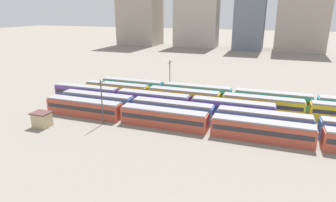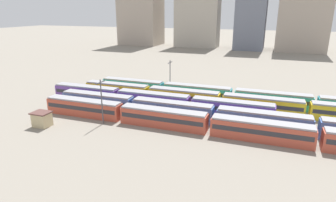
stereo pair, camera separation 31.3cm
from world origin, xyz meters
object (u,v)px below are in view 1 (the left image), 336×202
train_track_0 (319,138)px  train_track_1 (215,115)px  train_track_4 (233,95)px  train_track_3 (262,105)px  catenary_pole_1 (170,75)px  train_track_2 (153,100)px  signal_hut (42,119)px  catenary_pole_0 (102,100)px

train_track_0 → train_track_1: 19.49m
train_track_1 → train_track_4: bearing=84.3°
train_track_0 → train_track_4: size_ratio=1.51×
train_track_0 → train_track_3: bearing=122.4°
train_track_3 → catenary_pole_1: (-25.47, 8.24, 3.32)m
catenary_pole_1 → train_track_0: bearing=-34.0°
train_track_0 → train_track_2: (-34.93, 10.40, -0.00)m
train_track_0 → signal_hut: (-51.58, -8.25, -0.35)m
train_track_0 → train_track_4: 27.02m
train_track_1 → catenary_pole_1: bearing=131.7°
train_track_3 → train_track_0: bearing=-57.6°
train_track_4 → catenary_pole_0: (-23.42, -23.67, 3.37)m
train_track_3 → catenary_pole_1: bearing=162.1°
train_track_0 → train_track_1: size_ratio=1.51×
train_track_1 → catenary_pole_1: 25.18m
train_track_1 → train_track_2: bearing=162.1°
train_track_0 → train_track_4: same height
train_track_2 → signal_hut: (-16.65, -18.65, -0.35)m
train_track_1 → train_track_0: bearing=-15.5°
train_track_1 → catenary_pole_0: size_ratio=7.90×
catenary_pole_0 → catenary_pole_1: catenary_pole_0 is taller
train_track_0 → catenary_pole_1: bearing=146.0°
train_track_2 → catenary_pole_1: size_ratio=5.95×
train_track_3 → train_track_2: bearing=-168.3°
signal_hut → train_track_0: bearing=9.1°
train_track_2 → catenary_pole_0: size_ratio=5.90×
catenary_pole_0 → train_track_1: bearing=20.2°
catenary_pole_1 → train_track_1: bearing=-48.3°
train_track_0 → catenary_pole_0: size_ratio=11.89×
train_track_2 → train_track_3: bearing=11.7°
train_track_4 → catenary_pole_0: catenary_pole_0 is taller
train_track_4 → catenary_pole_1: bearing=170.5°
train_track_3 → catenary_pole_0: catenary_pole_0 is taller
train_track_3 → catenary_pole_1: catenary_pole_1 is taller
catenary_pole_0 → catenary_pole_1: 27.23m
train_track_4 → signal_hut: bearing=-139.8°
train_track_1 → signal_hut: size_ratio=20.75×
train_track_1 → train_track_3: size_ratio=0.80×
train_track_0 → signal_hut: bearing=-170.9°
train_track_2 → catenary_pole_0: (-5.73, -13.27, 3.37)m
catenary_pole_0 → train_track_0: bearing=4.0°
train_track_1 → signal_hut: bearing=-157.7°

